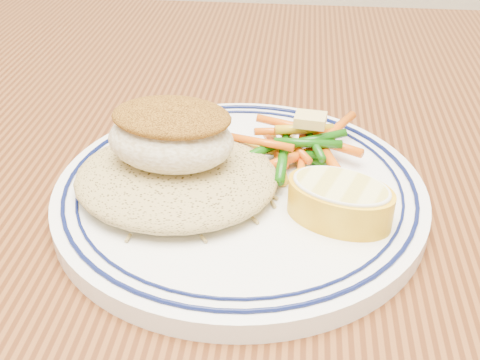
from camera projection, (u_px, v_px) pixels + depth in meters
The scene contains 7 objects.
dining_table at pixel (253, 278), 0.51m from camera, with size 1.50×0.90×0.75m.
plate at pixel (240, 192), 0.43m from camera, with size 0.27×0.27×0.02m.
rice_pilaf at pixel (176, 174), 0.42m from camera, with size 0.14×0.13×0.03m, color tan.
fish_fillet at pixel (171, 134), 0.41m from camera, with size 0.09×0.07×0.04m.
vegetable_pile at pixel (296, 146), 0.45m from camera, with size 0.10×0.10×0.03m.
butter_pat at pixel (310, 120), 0.45m from camera, with size 0.02×0.02×0.01m, color #DFC86D.
lemon_wedge at pixel (340, 200), 0.39m from camera, with size 0.08×0.08×0.03m.
Camera 1 is at (0.03, -0.38, 1.01)m, focal length 45.00 mm.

